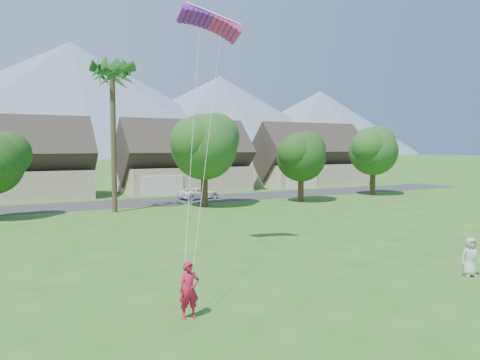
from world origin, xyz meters
TOP-DOWN VIEW (x-y plane):
  - ground at (0.00, 0.00)m, footprint 500.00×500.00m
  - street at (0.00, 34.00)m, footprint 90.00×7.00m
  - kite_flyer at (-5.68, 2.88)m, footprint 0.70×0.49m
  - watcher at (6.67, 1.76)m, footprint 0.95×0.81m
  - parked_car at (8.04, 34.00)m, footprint 4.68×2.74m
  - mountain_ridge at (10.40, 260.00)m, footprint 540.00×240.00m
  - houses_row at (0.49, 42.99)m, footprint 72.75×8.19m
  - tree_row at (-1.14, 27.92)m, footprint 62.27×6.67m
  - fan_palm at (-2.00, 28.50)m, footprint 3.00×3.00m
  - parafoil_kite at (-1.26, 10.78)m, footprint 3.24×1.24m

SIDE VIEW (x-z plane):
  - ground at x=0.00m, z-range 0.00..0.00m
  - street at x=0.00m, z-range 0.00..0.01m
  - parked_car at x=8.04m, z-range 0.00..1.22m
  - watcher at x=6.67m, z-range 0.00..1.65m
  - kite_flyer at x=-5.68m, z-range 0.00..1.83m
  - houses_row at x=0.49m, z-range -0.99..7.87m
  - tree_row at x=-1.14m, z-range 0.66..9.11m
  - parafoil_kite at x=-1.26m, z-range 11.46..11.96m
  - fan_palm at x=-2.00m, z-range 4.90..18.70m
  - mountain_ridge at x=10.40m, z-range -5.93..64.07m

